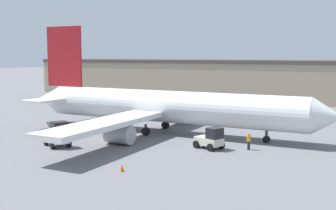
# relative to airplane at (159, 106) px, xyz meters

# --- Properties ---
(ground_plane) EXTENTS (400.00, 400.00, 0.00)m
(ground_plane) POSITION_rel_airplane_xyz_m (1.08, -0.01, -2.99)
(ground_plane) COLOR slate
(terminal_building) EXTENTS (85.62, 15.23, 7.69)m
(terminal_building) POSITION_rel_airplane_xyz_m (-5.61, 40.84, 0.86)
(terminal_building) COLOR gray
(terminal_building) RESTS_ON ground_plane
(airplane) EXTENTS (37.23, 35.22, 12.16)m
(airplane) POSITION_rel_airplane_xyz_m (0.00, 0.00, 0.00)
(airplane) COLOR silver
(airplane) RESTS_ON ground_plane
(ground_crew_worker) EXTENTS (0.35, 0.35, 1.61)m
(ground_crew_worker) POSITION_rel_airplane_xyz_m (11.39, -3.91, -2.14)
(ground_crew_worker) COLOR #1E2338
(ground_crew_worker) RESTS_ON ground_plane
(baggage_tug) EXTENTS (2.97, 2.53, 2.05)m
(baggage_tug) POSITION_rel_airplane_xyz_m (8.14, -5.16, -2.06)
(baggage_tug) COLOR beige
(baggage_tug) RESTS_ON ground_plane
(belt_loader_truck) EXTENTS (3.34, 2.98, 2.48)m
(belt_loader_truck) POSITION_rel_airplane_xyz_m (-5.11, -10.86, -1.84)
(belt_loader_truck) COLOR beige
(belt_loader_truck) RESTS_ON ground_plane
(safety_cone_near) EXTENTS (0.36, 0.36, 0.55)m
(safety_cone_near) POSITION_rel_airplane_xyz_m (5.01, -15.31, -2.72)
(safety_cone_near) COLOR #EF590F
(safety_cone_near) RESTS_ON ground_plane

